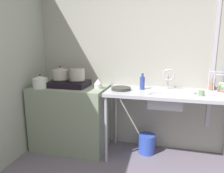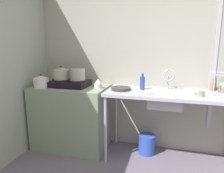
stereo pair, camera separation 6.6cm
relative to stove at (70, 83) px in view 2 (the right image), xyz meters
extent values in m
cube|color=#9E9C91|center=(1.52, 0.36, 0.31)|extent=(4.97, 0.10, 2.56)
cube|color=#AEACB7|center=(1.92, 0.30, 0.44)|extent=(0.05, 0.01, 2.05)
cube|color=gray|center=(0.01, 0.00, -0.51)|extent=(1.06, 0.63, 0.92)
cube|color=#AEACB7|center=(1.39, 0.00, -0.07)|extent=(1.63, 0.63, 0.04)
cylinder|color=#AFA6BB|center=(0.62, -0.27, -0.53)|extent=(0.04, 0.04, 0.88)
cylinder|color=#AFB1B7|center=(0.62, 0.27, -0.53)|extent=(0.04, 0.04, 0.88)
cube|color=black|center=(0.00, 0.00, -0.01)|extent=(0.54, 0.38, 0.08)
cylinder|color=black|center=(-0.13, 0.00, 0.04)|extent=(0.27, 0.27, 0.02)
cylinder|color=black|center=(0.13, 0.00, 0.04)|extent=(0.27, 0.27, 0.02)
cylinder|color=#A4A18F|center=(-0.13, 0.00, 0.12)|extent=(0.23, 0.23, 0.13)
cone|color=#AE9698|center=(-0.13, 0.00, 0.20)|extent=(0.23, 0.23, 0.04)
sphere|color=black|center=(-0.13, 0.00, 0.23)|extent=(0.02, 0.02, 0.02)
cylinder|color=#A59F94|center=(0.13, 0.00, 0.13)|extent=(0.21, 0.21, 0.16)
cylinder|color=silver|center=(-0.35, -0.17, 0.02)|extent=(0.20, 0.20, 0.13)
cone|color=beige|center=(-0.35, -0.17, 0.10)|extent=(0.21, 0.21, 0.04)
sphere|color=black|center=(-0.35, -0.17, 0.13)|extent=(0.02, 0.02, 0.02)
cylinder|color=silver|center=(0.44, -0.01, -0.02)|extent=(0.11, 0.11, 0.06)
cone|color=silver|center=(0.44, -0.01, 0.05)|extent=(0.11, 0.11, 0.07)
cube|color=#AEACB7|center=(1.33, -0.03, -0.14)|extent=(0.41, 0.38, 0.18)
cylinder|color=#AEACB7|center=(1.36, 0.19, 0.05)|extent=(0.02, 0.02, 0.20)
torus|color=#AEACB7|center=(1.36, 0.12, 0.15)|extent=(0.16, 0.02, 0.16)
cylinder|color=#32322E|center=(0.76, -0.03, -0.03)|extent=(0.26, 0.26, 0.04)
cylinder|color=#BEB5BF|center=(1.85, -0.12, 0.10)|extent=(0.01, 0.01, 0.30)
cylinder|color=#BEB5BF|center=(1.85, 0.14, 0.10)|extent=(0.01, 0.01, 0.30)
cylinder|color=gray|center=(1.73, -0.11, -0.02)|extent=(0.06, 0.06, 0.06)
cylinder|color=white|center=(1.62, -0.02, -0.03)|extent=(0.14, 0.14, 0.04)
cylinder|color=#2E408E|center=(1.03, 0.08, 0.04)|extent=(0.07, 0.07, 0.17)
cylinder|color=#2E408E|center=(1.03, 0.08, 0.14)|extent=(0.03, 0.03, 0.05)
cylinder|color=#976C4E|center=(1.92, 0.26, 0.00)|extent=(0.06, 0.06, 0.10)
cylinder|color=olive|center=(1.92, 0.26, 0.07)|extent=(0.05, 0.05, 0.17)
cylinder|color=blue|center=(1.11, 0.09, -0.83)|extent=(0.23, 0.23, 0.27)
camera|label=1|loc=(1.27, -2.53, 0.52)|focal=31.67mm
camera|label=2|loc=(1.33, -2.51, 0.52)|focal=31.67mm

